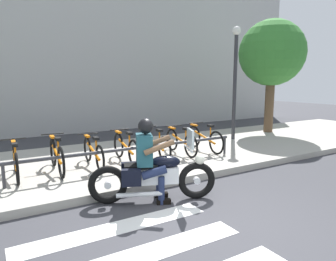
% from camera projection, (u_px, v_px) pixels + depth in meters
% --- Properties ---
extents(ground_plane, '(48.00, 48.00, 0.00)m').
position_uv_depth(ground_plane, '(218.00, 231.00, 4.26)').
color(ground_plane, '#38383D').
extents(sidewalk, '(24.00, 4.40, 0.15)m').
position_uv_depth(sidewalk, '(113.00, 161.00, 7.69)').
color(sidewalk, '#A8A399').
rests_on(sidewalk, ground).
extents(crosswalk_stripe_2, '(2.80, 0.40, 0.01)m').
position_uv_depth(crosswalk_stripe_2, '(141.00, 255.00, 3.66)').
color(crosswalk_stripe_2, white).
rests_on(crosswalk_stripe_2, ground).
extents(crosswalk_stripe_3, '(2.80, 0.40, 0.01)m').
position_uv_depth(crosswalk_stripe_3, '(117.00, 228.00, 4.34)').
color(crosswalk_stripe_3, white).
rests_on(crosswalk_stripe_3, ground).
extents(motorcycle, '(2.09, 1.00, 1.25)m').
position_uv_depth(motorcycle, '(154.00, 175.00, 5.25)').
color(motorcycle, black).
rests_on(motorcycle, ground).
extents(rider, '(0.75, 0.69, 1.45)m').
position_uv_depth(rider, '(149.00, 154.00, 5.18)').
color(rider, '#1E4C59').
rests_on(rider, ground).
extents(bicycle_0, '(0.48, 1.65, 0.75)m').
position_uv_depth(bicycle_0, '(16.00, 161.00, 6.06)').
color(bicycle_0, black).
rests_on(bicycle_0, sidewalk).
extents(bicycle_1, '(0.48, 1.68, 0.79)m').
position_uv_depth(bicycle_1, '(57.00, 156.00, 6.45)').
color(bicycle_1, black).
rests_on(bicycle_1, sidewalk).
extents(bicycle_2, '(0.48, 1.64, 0.72)m').
position_uv_depth(bicycle_2, '(93.00, 152.00, 6.86)').
color(bicycle_2, black).
rests_on(bicycle_2, sidewalk).
extents(bicycle_3, '(0.48, 1.63, 0.76)m').
position_uv_depth(bicycle_3, '(126.00, 148.00, 7.25)').
color(bicycle_3, black).
rests_on(bicycle_3, sidewalk).
extents(bicycle_4, '(0.48, 1.68, 0.77)m').
position_uv_depth(bicycle_4, '(155.00, 144.00, 7.65)').
color(bicycle_4, black).
rests_on(bicycle_4, sidewalk).
extents(bicycle_5, '(0.48, 1.58, 0.74)m').
position_uv_depth(bicycle_5, '(181.00, 142.00, 8.06)').
color(bicycle_5, black).
rests_on(bicycle_5, sidewalk).
extents(bicycle_6, '(0.48, 1.69, 0.76)m').
position_uv_depth(bicycle_6, '(204.00, 138.00, 8.45)').
color(bicycle_6, black).
rests_on(bicycle_6, sidewalk).
extents(bike_rack, '(5.32, 0.07, 0.49)m').
position_uv_depth(bike_rack, '(135.00, 149.00, 6.77)').
color(bike_rack, '#333338').
rests_on(bike_rack, sidewalk).
extents(street_lamp, '(0.28, 0.28, 3.79)m').
position_uv_depth(street_lamp, '(235.00, 73.00, 9.91)').
color(street_lamp, '#2D2D33').
rests_on(street_lamp, ground).
extents(tree_near_rack, '(2.42, 2.42, 4.31)m').
position_uv_depth(tree_near_rack, '(272.00, 54.00, 11.23)').
color(tree_near_rack, brown).
rests_on(tree_near_rack, ground).
extents(building_backdrop, '(24.00, 1.20, 6.64)m').
position_uv_depth(building_backdrop, '(58.00, 49.00, 11.99)').
color(building_backdrop, '#ADADAD').
rests_on(building_backdrop, ground).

